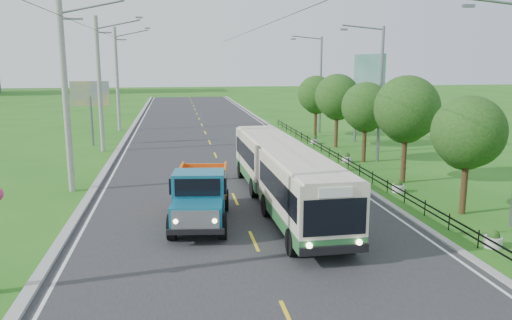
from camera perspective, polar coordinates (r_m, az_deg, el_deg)
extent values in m
plane|color=#236317|center=(19.20, -0.25, -9.29)|extent=(240.00, 240.00, 0.00)
cube|color=#28282B|center=(38.46, -4.91, 1.09)|extent=(14.00, 120.00, 0.02)
cube|color=#9E9E99|center=(38.60, -15.63, 0.85)|extent=(0.40, 120.00, 0.15)
cube|color=#9E9E99|center=(39.62, 5.46, 1.44)|extent=(0.30, 120.00, 0.10)
cube|color=silver|center=(38.55, -14.81, 0.80)|extent=(0.12, 120.00, 0.00)
cube|color=silver|center=(39.51, 4.75, 1.38)|extent=(0.12, 120.00, 0.00)
cube|color=yellow|center=(19.19, -0.25, -9.23)|extent=(0.12, 2.20, 0.00)
cube|color=black|center=(34.16, 9.38, 0.20)|extent=(0.04, 40.00, 0.60)
cylinder|color=gray|center=(27.38, -20.95, 6.86)|extent=(0.32, 0.32, 10.00)
cube|color=slate|center=(27.31, -20.45, 14.88)|extent=(1.20, 0.10, 0.10)
cylinder|color=gray|center=(39.20, -17.46, 8.16)|extent=(0.32, 0.32, 10.00)
cube|color=slate|center=(39.15, -17.05, 13.75)|extent=(1.20, 0.10, 0.10)
cube|color=slate|center=(38.98, -13.22, 15.58)|extent=(0.50, 0.18, 0.12)
cylinder|color=gray|center=(51.10, -15.59, 8.84)|extent=(0.32, 0.32, 10.00)
cube|color=slate|center=(51.06, -15.25, 13.13)|extent=(1.20, 0.10, 0.10)
cube|color=slate|center=(50.93, -12.31, 14.51)|extent=(0.50, 0.18, 0.12)
cylinder|color=#382314|center=(24.02, 22.72, -2.28)|extent=(0.28, 0.28, 2.97)
sphere|color=#184313|center=(23.64, 23.12, 2.98)|extent=(3.18, 3.18, 3.18)
sphere|color=#184313|center=(24.25, 22.78, 1.67)|extent=(2.33, 2.33, 2.33)
cylinder|color=#382314|center=(29.13, 16.57, 0.75)|extent=(0.28, 0.28, 3.36)
sphere|color=#184313|center=(28.80, 16.85, 5.69)|extent=(3.60, 3.60, 3.60)
sphere|color=#184313|center=(29.40, 16.70, 4.39)|extent=(2.64, 2.64, 2.64)
cylinder|color=#382314|center=(34.57, 12.28, 2.26)|extent=(0.28, 0.28, 3.02)
sphere|color=#184313|center=(34.31, 12.43, 6.01)|extent=(3.24, 3.24, 3.24)
sphere|color=#184313|center=(34.90, 12.39, 5.02)|extent=(2.38, 2.38, 2.38)
cylinder|color=#382314|center=(40.14, 9.17, 3.74)|extent=(0.28, 0.28, 3.25)
sphere|color=#184313|center=(39.91, 9.28, 7.21)|extent=(3.48, 3.48, 3.48)
sphere|color=#184313|center=(40.49, 9.29, 6.28)|extent=(2.55, 2.55, 2.55)
cylinder|color=#382314|center=(45.84, 6.81, 4.61)|extent=(0.28, 0.28, 3.08)
sphere|color=#184313|center=(45.64, 6.88, 7.49)|extent=(3.30, 3.30, 3.30)
sphere|color=#184313|center=(46.22, 6.93, 6.72)|extent=(2.42, 2.42, 2.42)
cylinder|color=slate|center=(21.67, 26.18, 15.87)|extent=(2.80, 0.10, 0.34)
cube|color=slate|center=(20.95, 23.12, 15.89)|extent=(0.45, 0.16, 0.12)
cylinder|color=slate|center=(34.63, 14.03, 7.18)|extent=(0.20, 0.20, 9.00)
cylinder|color=slate|center=(34.10, 12.16, 14.61)|extent=(2.80, 0.10, 0.34)
cube|color=slate|center=(33.65, 10.02, 14.48)|extent=(0.45, 0.16, 0.12)
cylinder|color=slate|center=(47.80, 7.39, 8.43)|extent=(0.20, 0.20, 9.00)
cylinder|color=slate|center=(47.42, 5.86, 13.76)|extent=(2.80, 0.10, 0.34)
cube|color=slate|center=(47.10, 4.29, 13.62)|extent=(0.45, 0.16, 0.12)
cylinder|color=silver|center=(20.52, 25.46, -8.46)|extent=(0.64, 0.64, 0.40)
sphere|color=#184313|center=(20.44, 25.52, -7.79)|extent=(0.44, 0.44, 0.44)
cylinder|color=silver|center=(27.16, 15.93, -3.14)|extent=(0.64, 0.64, 0.40)
sphere|color=#184313|center=(27.10, 15.96, -2.63)|extent=(0.44, 0.44, 0.44)
cylinder|color=silver|center=(34.38, 10.32, 0.07)|extent=(0.64, 0.64, 0.40)
sphere|color=#184313|center=(34.33, 10.34, 0.48)|extent=(0.44, 0.44, 0.44)
cylinder|color=silver|center=(41.88, 6.69, 2.15)|extent=(0.64, 0.64, 0.40)
sphere|color=#184313|center=(41.84, 6.70, 2.49)|extent=(0.44, 0.44, 0.44)
cylinder|color=slate|center=(42.57, -18.27, 4.25)|extent=(0.20, 0.20, 4.00)
cube|color=yellow|center=(42.38, -18.46, 7.20)|extent=(3.00, 0.15, 2.00)
cylinder|color=slate|center=(38.60, 13.91, 4.58)|extent=(0.24, 0.24, 5.00)
cylinder|color=slate|center=(43.22, 11.32, 5.36)|extent=(0.24, 0.24, 5.00)
cube|color=#144C47|center=(40.69, 12.74, 9.62)|extent=(0.20, 6.00, 3.00)
cube|color=#286431|center=(19.97, 5.58, -6.25)|extent=(2.48, 7.13, 0.52)
cube|color=beige|center=(19.65, 5.64, -2.98)|extent=(2.48, 7.13, 1.83)
cube|color=black|center=(19.65, 5.64, -2.95)|extent=(2.51, 6.57, 0.90)
cube|color=#286431|center=(27.31, 1.15, -1.44)|extent=(2.47, 6.66, 0.52)
cube|color=beige|center=(27.08, 1.16, 0.99)|extent=(2.47, 6.66, 1.83)
cube|color=black|center=(27.08, 1.16, 1.01)|extent=(2.50, 6.09, 0.90)
cube|color=#4C4C4C|center=(23.50, 2.97, -1.24)|extent=(2.24, 0.98, 2.25)
cube|color=black|center=(16.42, 9.02, -6.48)|extent=(2.13, 0.09, 1.23)
cylinder|color=black|center=(17.76, 4.16, -9.36)|extent=(0.32, 0.99, 0.98)
cylinder|color=black|center=(18.38, 10.71, -8.81)|extent=(0.32, 0.99, 0.98)
cylinder|color=black|center=(22.05, 1.17, -5.22)|extent=(0.32, 0.99, 0.98)
cylinder|color=black|center=(22.55, 6.53, -4.91)|extent=(0.32, 0.99, 0.98)
cylinder|color=black|center=(25.10, -0.27, -3.18)|extent=(0.32, 0.99, 0.98)
cylinder|color=black|center=(25.54, 4.47, -2.96)|extent=(0.32, 0.99, 0.98)
cylinder|color=black|center=(29.28, -1.74, -1.10)|extent=(0.32, 0.99, 0.98)
cylinder|color=black|center=(29.66, 2.35, -0.94)|extent=(0.32, 0.99, 0.98)
cube|color=#15627F|center=(19.06, -6.79, -6.30)|extent=(2.08, 1.52, 0.92)
cube|color=#15627F|center=(20.26, -6.52, -3.88)|extent=(2.19, 1.71, 1.85)
cube|color=black|center=(20.14, -6.55, -2.61)|extent=(2.36, 1.46, 0.65)
cube|color=black|center=(21.20, -6.32, -5.65)|extent=(1.59, 5.61, 0.23)
cube|color=orange|center=(22.48, -6.09, -2.24)|extent=(2.44, 3.01, 1.20)
cylinder|color=black|center=(19.49, -9.58, -7.55)|extent=(0.44, 1.05, 1.01)
cylinder|color=black|center=(19.34, -3.83, -7.57)|extent=(0.44, 1.05, 1.01)
cylinder|color=black|center=(23.00, -8.43, -4.61)|extent=(0.44, 1.05, 1.01)
cylinder|color=black|center=(22.86, -3.58, -4.60)|extent=(0.44, 1.05, 1.01)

